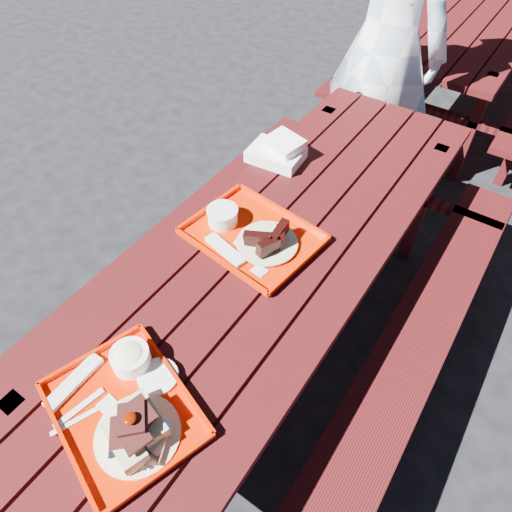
% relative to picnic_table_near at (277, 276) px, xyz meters
% --- Properties ---
extents(ground, '(60.00, 60.00, 0.00)m').
position_rel_picnic_table_near_xyz_m(ground, '(0.00, 0.00, -0.56)').
color(ground, black).
rests_on(ground, ground).
extents(picnic_table_near, '(1.41, 2.40, 0.75)m').
position_rel_picnic_table_near_xyz_m(picnic_table_near, '(0.00, 0.00, 0.00)').
color(picnic_table_near, '#430C0D').
rests_on(picnic_table_near, ground).
extents(picnic_table_far, '(1.41, 2.40, 0.75)m').
position_rel_picnic_table_near_xyz_m(picnic_table_far, '(0.00, 2.80, 0.00)').
color(picnic_table_far, '#430C0D').
rests_on(picnic_table_far, ground).
extents(near_tray, '(0.52, 0.46, 0.14)m').
position_rel_picnic_table_near_xyz_m(near_tray, '(-0.00, -0.78, 0.22)').
color(near_tray, red).
rests_on(near_tray, picnic_table_near).
extents(far_tray, '(0.51, 0.42, 0.08)m').
position_rel_picnic_table_near_xyz_m(far_tray, '(-0.11, -0.04, 0.21)').
color(far_tray, red).
rests_on(far_tray, picnic_table_near).
extents(white_cloth, '(0.25, 0.21, 0.10)m').
position_rel_picnic_table_near_xyz_m(white_cloth, '(-0.29, 0.45, 0.23)').
color(white_cloth, white).
rests_on(white_cloth, picnic_table_near).
extents(person, '(0.75, 0.55, 1.88)m').
position_rel_picnic_table_near_xyz_m(person, '(-0.22, 1.42, 0.38)').
color(person, '#9BBCDA').
rests_on(person, ground).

